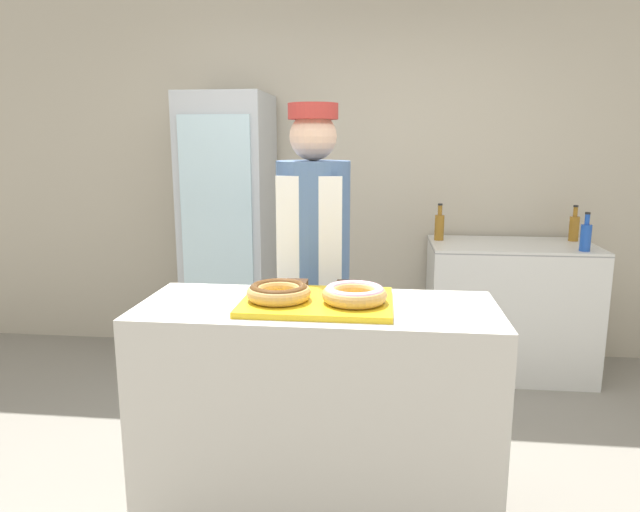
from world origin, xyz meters
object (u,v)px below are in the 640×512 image
Objects in this scene: bottle_blue at (586,236)px; donut_chocolate_glaze at (279,291)px; brownie_back_right at (347,286)px; chest_freezer at (508,308)px; bottle_amber_b at (574,227)px; serving_tray at (317,302)px; donut_light_glaze at (354,293)px; brownie_back_left at (296,284)px; bottle_amber at (439,226)px; baker_person at (313,272)px; beverage_fridge at (230,232)px.

donut_chocolate_glaze is at bearing -137.15° from bottle_blue.
chest_freezer is (1.03, 1.59, -0.53)m from brownie_back_right.
bottle_amber_b reaches higher than brownie_back_right.
donut_light_glaze reaches higher than serving_tray.
bottle_amber_b is 1.01× the size of bottle_blue.
donut_chocolate_glaze is 0.23× the size of chest_freezer.
serving_tray is 0.16m from donut_light_glaze.
donut_light_glaze is 2.77× the size of brownie_back_left.
serving_tray is 6.45× the size of brownie_back_right.
donut_chocolate_glaze is 2.30m from bottle_blue.
bottle_blue is at bearing -19.78° from bottle_amber.
brownie_back_left is 0.37× the size of bottle_blue.
serving_tray is 2.33× the size of donut_light_glaze.
brownie_back_right is (-0.04, 0.20, -0.02)m from donut_light_glaze.
bottle_amber reaches higher than bottle_amber_b.
baker_person reaches higher than brownie_back_left.
baker_person is 6.90× the size of bottle_amber.
brownie_back_left is 2.43m from bottle_amber_b.
bottle_amber is 1.03× the size of bottle_amber_b.
bottle_amber_b reaches higher than brownie_back_left.
donut_light_glaze is (0.30, 0.00, 0.00)m from donut_chocolate_glaze.
bottle_amber_b is at bearing 45.98° from brownie_back_left.
beverage_fridge is at bearing 174.77° from bottle_blue.
brownie_back_right is at bearing -122.91° from chest_freezer.
donut_chocolate_glaze is at bearing -95.14° from baker_person.
donut_light_glaze is at bearing -36.93° from brownie_back_left.
brownie_back_left is at bearing -92.23° from baker_person.
brownie_back_left is at bearing -134.02° from bottle_amber_b.
bottle_blue is (1.42, 1.37, 0.02)m from brownie_back_right.
bottle_amber is (0.80, 1.88, 0.00)m from donut_chocolate_glaze.
brownie_back_right reaches higher than chest_freezer.
brownie_back_left is 0.05× the size of beverage_fridge.
beverage_fridge is 2.37m from bottle_blue.
donut_chocolate_glaze reaches higher than chest_freezer.
serving_tray is at bearing -123.74° from brownie_back_right.
baker_person is 1.35m from beverage_fridge.
donut_chocolate_glaze is at bearing -143.07° from brownie_back_right.
baker_person is 7.11× the size of bottle_amber_b.
bottle_amber is 0.94m from bottle_blue.
brownie_back_right is 1.84m from beverage_fridge.
donut_light_glaze is at bearing -126.35° from bottle_amber_b.
bottle_blue is at bearing 43.82° from brownie_back_right.
chest_freezer is at bearing -10.96° from bottle_amber.
bottle_amber is (0.54, 1.68, 0.02)m from brownie_back_right.
brownie_back_right is (0.11, 0.16, 0.03)m from serving_tray.
baker_person reaches higher than bottle_blue.
bottle_amber_b is at bearing 49.93° from brownie_back_right.
beverage_fridge is at bearing 118.89° from donut_light_glaze.
serving_tray is at bearing -122.98° from chest_freezer.
baker_person is at bearing 110.46° from donut_light_glaze.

